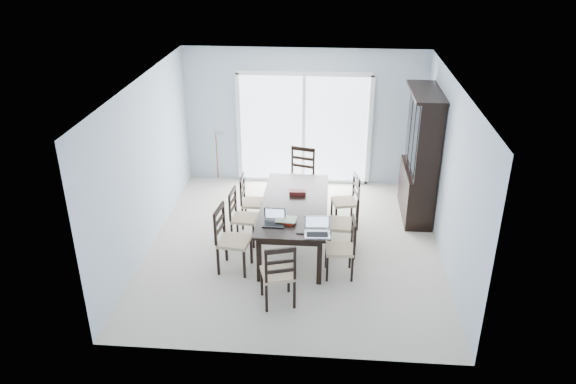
% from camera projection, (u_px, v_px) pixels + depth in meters
% --- Properties ---
extents(floor, '(5.00, 5.00, 0.00)m').
position_uv_depth(floor, '(294.00, 246.00, 8.84)').
color(floor, beige).
rests_on(floor, ground).
extents(ceiling, '(5.00, 5.00, 0.00)m').
position_uv_depth(ceiling, '(295.00, 83.00, 7.72)').
color(ceiling, white).
rests_on(ceiling, back_wall).
extents(back_wall, '(4.50, 0.02, 2.60)m').
position_uv_depth(back_wall, '(304.00, 118.00, 10.53)').
color(back_wall, '#A5B5C5').
rests_on(back_wall, floor).
extents(wall_left, '(0.02, 5.00, 2.60)m').
position_uv_depth(wall_left, '(146.00, 165.00, 8.44)').
color(wall_left, '#A5B5C5').
rests_on(wall_left, floor).
extents(wall_right, '(0.02, 5.00, 2.60)m').
position_uv_depth(wall_right, '(449.00, 175.00, 8.11)').
color(wall_right, '#A5B5C5').
rests_on(wall_right, floor).
extents(balcony, '(4.50, 2.00, 0.10)m').
position_uv_depth(balcony, '(306.00, 164.00, 12.01)').
color(balcony, gray).
rests_on(balcony, ground).
extents(railing, '(4.50, 0.06, 1.10)m').
position_uv_depth(railing, '(308.00, 122.00, 12.65)').
color(railing, '#99999E').
rests_on(railing, balcony).
extents(dining_table, '(1.00, 2.20, 0.75)m').
position_uv_depth(dining_table, '(294.00, 208.00, 8.55)').
color(dining_table, black).
rests_on(dining_table, floor).
extents(china_hutch, '(0.50, 1.38, 2.20)m').
position_uv_depth(china_hutch, '(421.00, 157.00, 9.35)').
color(china_hutch, black).
rests_on(china_hutch, floor).
extents(sliding_door, '(2.52, 0.05, 2.18)m').
position_uv_depth(sliding_door, '(304.00, 129.00, 10.60)').
color(sliding_door, silver).
rests_on(sliding_door, floor).
extents(chair_left_near, '(0.49, 0.48, 1.14)m').
position_uv_depth(chair_left_near, '(227.00, 232.00, 8.00)').
color(chair_left_near, black).
rests_on(chair_left_near, floor).
extents(chair_left_mid, '(0.43, 0.42, 1.02)m').
position_uv_depth(chair_left_mid, '(239.00, 211.00, 8.74)').
color(chair_left_mid, black).
rests_on(chair_left_mid, floor).
extents(chair_left_far, '(0.40, 0.38, 1.02)m').
position_uv_depth(chair_left_far, '(249.00, 196.00, 9.23)').
color(chair_left_far, black).
rests_on(chair_left_far, floor).
extents(chair_right_near, '(0.42, 0.41, 1.03)m').
position_uv_depth(chair_right_near, '(346.00, 242.00, 7.88)').
color(chair_right_near, black).
rests_on(chair_right_near, floor).
extents(chair_right_mid, '(0.48, 0.46, 1.16)m').
position_uv_depth(chair_right_mid, '(350.00, 217.00, 8.41)').
color(chair_right_mid, black).
rests_on(chair_right_mid, floor).
extents(chair_right_far, '(0.47, 0.46, 1.02)m').
position_uv_depth(chair_right_far, '(350.00, 195.00, 9.26)').
color(chair_right_far, black).
rests_on(chair_right_far, floor).
extents(chair_end_near, '(0.51, 0.52, 1.09)m').
position_uv_depth(chair_end_near, '(279.00, 269.00, 7.20)').
color(chair_end_near, black).
rests_on(chair_end_near, floor).
extents(chair_end_far, '(0.55, 0.56, 1.19)m').
position_uv_depth(chair_end_far, '(301.00, 170.00, 9.96)').
color(chair_end_far, black).
rests_on(chair_end_far, floor).
extents(laptop_dark, '(0.31, 0.22, 0.21)m').
position_uv_depth(laptop_dark, '(274.00, 221.00, 7.88)').
color(laptop_dark, black).
rests_on(laptop_dark, dining_table).
extents(laptop_silver, '(0.37, 0.27, 0.24)m').
position_uv_depth(laptop_silver, '(317.00, 231.00, 7.61)').
color(laptop_silver, silver).
rests_on(laptop_silver, dining_table).
extents(book_stack, '(0.31, 0.25, 0.05)m').
position_uv_depth(book_stack, '(286.00, 220.00, 7.96)').
color(book_stack, maroon).
rests_on(book_stack, dining_table).
extents(cell_phone, '(0.11, 0.05, 0.01)m').
position_uv_depth(cell_phone, '(300.00, 233.00, 7.68)').
color(cell_phone, black).
rests_on(cell_phone, dining_table).
extents(game_box, '(0.27, 0.14, 0.06)m').
position_uv_depth(game_box, '(298.00, 192.00, 8.78)').
color(game_box, '#4A0E16').
rests_on(game_box, dining_table).
extents(hot_tub, '(2.17, 2.00, 0.98)m').
position_uv_depth(hot_tub, '(261.00, 139.00, 11.82)').
color(hot_tub, maroon).
rests_on(hot_tub, balcony).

